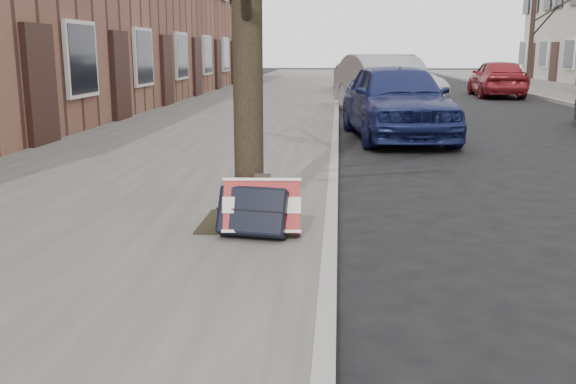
# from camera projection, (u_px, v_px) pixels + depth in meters

# --- Properties ---
(ground) EXTENTS (120.00, 120.00, 0.00)m
(ground) POSITION_uv_depth(u_px,v_px,m) (503.00, 289.00, 4.58)
(ground) COLOR black
(ground) RESTS_ON ground
(near_sidewalk) EXTENTS (5.00, 70.00, 0.12)m
(near_sidewalk) POSITION_uv_depth(u_px,v_px,m) (256.00, 105.00, 19.45)
(near_sidewalk) COLOR slate
(near_sidewalk) RESTS_ON ground
(dirt_patch) EXTENTS (0.85, 0.85, 0.02)m
(dirt_patch) POSITION_uv_depth(u_px,v_px,m) (249.00, 222.00, 5.87)
(dirt_patch) COLOR black
(dirt_patch) RESTS_ON near_sidewalk
(suitcase_red) EXTENTS (0.66, 0.39, 0.49)m
(suitcase_red) POSITION_uv_depth(u_px,v_px,m) (262.00, 208.00, 5.41)
(suitcase_red) COLOR maroon
(suitcase_red) RESTS_ON near_sidewalk
(suitcase_navy) EXTENTS (0.63, 0.43, 0.46)m
(suitcase_navy) POSITION_uv_depth(u_px,v_px,m) (253.00, 211.00, 5.36)
(suitcase_navy) COLOR black
(suitcase_navy) RESTS_ON near_sidewalk
(car_near_front) EXTENTS (2.23, 4.49, 1.47)m
(car_near_front) POSITION_uv_depth(u_px,v_px,m) (396.00, 100.00, 12.27)
(car_near_front) COLOR #171E4E
(car_near_front) RESTS_ON ground
(car_near_mid) EXTENTS (2.82, 5.03, 1.57)m
(car_near_mid) POSITION_uv_depth(u_px,v_px,m) (385.00, 85.00, 16.89)
(car_near_mid) COLOR #95969B
(car_near_mid) RESTS_ON ground
(car_near_back) EXTENTS (2.76, 5.51, 1.50)m
(car_near_back) POSITION_uv_depth(u_px,v_px,m) (368.00, 74.00, 25.13)
(car_near_back) COLOR #313236
(car_near_back) RESTS_ON ground
(car_far_back) EXTENTS (1.78, 4.09, 1.37)m
(car_far_back) POSITION_uv_depth(u_px,v_px,m) (497.00, 78.00, 23.42)
(car_far_back) COLOR maroon
(car_far_back) RESTS_ON ground
(tree_far_c) EXTENTS (0.21, 0.21, 5.43)m
(tree_far_c) POSITION_uv_depth(u_px,v_px,m) (533.00, 23.00, 27.99)
(tree_far_c) COLOR black
(tree_far_c) RESTS_ON far_sidewalk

